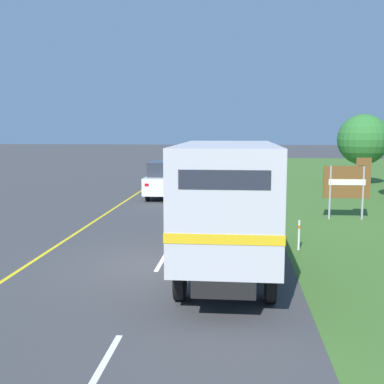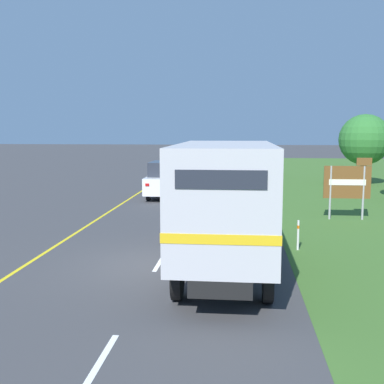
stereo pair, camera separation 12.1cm
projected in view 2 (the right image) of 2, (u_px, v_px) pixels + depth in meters
The scene contains 15 objects.
ground_plane at pixel (158, 265), 13.47m from camera, with size 200.00×200.00×0.00m, color #3D3D3F.
edge_line_yellow at pixel (143, 190), 29.61m from camera, with size 0.12×67.86×0.01m, color yellow.
centre_dash_nearest at pixel (95, 370), 7.62m from camera, with size 0.12×2.60×0.01m, color white.
centre_dash_near at pixel (162, 259), 14.13m from camera, with size 0.12×2.60×0.01m, color white.
centre_dash_mid_a at pixel (187, 218), 20.64m from camera, with size 0.12×2.60×0.01m, color white.
centre_dash_mid_b at pixel (199, 196), 27.15m from camera, with size 0.12×2.60×0.01m, color white.
centre_dash_far at pixel (207, 183), 33.66m from camera, with size 0.12×2.60×0.01m, color white.
centre_dash_farthest at pixel (213, 174), 40.17m from camera, with size 0.12×2.60×0.01m, color white.
horse_trailer_truck at pixel (226, 199), 12.78m from camera, with size 2.34×7.92×3.43m.
lead_car_white at pixel (166, 180), 26.52m from camera, with size 1.80×4.19×2.00m.
lead_car_black_ahead at pixel (235, 164), 37.72m from camera, with size 1.80×4.48×1.97m.
lead_car_red_ahead at pixel (203, 154), 52.85m from camera, with size 1.80×4.01×2.07m.
highway_sign at pixel (348, 183), 20.01m from camera, with size 1.92×0.09×2.60m.
roadside_tree_mid at pixel (365, 140), 32.11m from camera, with size 3.38×3.38×4.75m.
delineator_post at pixel (298, 234), 15.08m from camera, with size 0.08×0.08×0.95m.
Camera 2 is at (2.24, -12.93, 3.80)m, focal length 45.00 mm.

